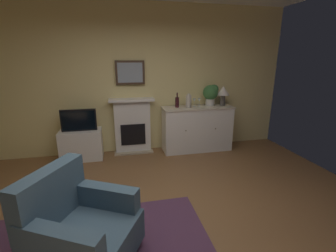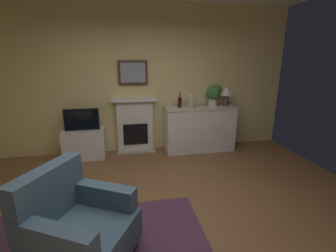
{
  "view_description": "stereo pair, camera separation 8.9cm",
  "coord_description": "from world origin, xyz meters",
  "views": [
    {
      "loc": [
        -0.46,
        -2.24,
        1.84
      ],
      "look_at": [
        0.17,
        0.62,
        1.0
      ],
      "focal_mm": 25.22,
      "sensor_mm": 36.0,
      "label": 1
    },
    {
      "loc": [
        -0.37,
        -2.26,
        1.84
      ],
      "look_at": [
        0.17,
        0.62,
        1.0
      ],
      "focal_mm": 25.22,
      "sensor_mm": 36.0,
      "label": 2
    }
  ],
  "objects": [
    {
      "name": "framed_picture",
      "position": [
        -0.18,
        2.39,
        1.58
      ],
      "size": [
        0.55,
        0.04,
        0.45
      ],
      "color": "#473323"
    },
    {
      "name": "ground_plane",
      "position": [
        0.0,
        0.0,
        -0.05
      ],
      "size": [
        5.99,
        5.0,
        0.1
      ],
      "primitive_type": "cube",
      "color": "brown",
      "rests_on": "ground"
    },
    {
      "name": "armchair",
      "position": [
        -0.85,
        -0.34,
        0.38
      ],
      "size": [
        1.07,
        1.05,
        0.92
      ],
      "color": "#3F596B",
      "rests_on": "ground_plane"
    },
    {
      "name": "sideboard_cabinet",
      "position": [
        1.12,
        2.16,
        0.46
      ],
      "size": [
        1.42,
        0.49,
        0.91
      ],
      "color": "white",
      "rests_on": "ground_plane"
    },
    {
      "name": "wine_glass_center",
      "position": [
        1.16,
        2.2,
        1.03
      ],
      "size": [
        0.07,
        0.07,
        0.16
      ],
      "color": "silver",
      "rests_on": "sideboard_cabinet"
    },
    {
      "name": "wine_bottle",
      "position": [
        0.7,
        2.19,
        1.02
      ],
      "size": [
        0.08,
        0.08,
        0.29
      ],
      "color": "#331419",
      "rests_on": "sideboard_cabinet"
    },
    {
      "name": "table_lamp",
      "position": [
        1.65,
        2.16,
        1.19
      ],
      "size": [
        0.26,
        0.26,
        0.4
      ],
      "color": "#4C4742",
      "rests_on": "sideboard_cabinet"
    },
    {
      "name": "wine_glass_left",
      "position": [
        1.05,
        2.18,
        1.03
      ],
      "size": [
        0.07,
        0.07,
        0.16
      ],
      "color": "silver",
      "rests_on": "sideboard_cabinet"
    },
    {
      "name": "tv_set",
      "position": [
        -1.15,
        2.16,
        0.76
      ],
      "size": [
        0.62,
        0.07,
        0.4
      ],
      "color": "black",
      "rests_on": "tv_cabinet"
    },
    {
      "name": "vase_decorative",
      "position": [
        0.91,
        2.11,
        1.05
      ],
      "size": [
        0.11,
        0.11,
        0.28
      ],
      "color": "beige",
      "rests_on": "sideboard_cabinet"
    },
    {
      "name": "wall_rear",
      "position": [
        0.0,
        2.47,
        1.43
      ],
      "size": [
        5.99,
        0.06,
        2.86
      ],
      "primitive_type": "cube",
      "color": "#EAD68C",
      "rests_on": "ground_plane"
    },
    {
      "name": "potted_plant_small",
      "position": [
        1.41,
        2.21,
        1.17
      ],
      "size": [
        0.3,
        0.3,
        0.43
      ],
      "color": "beige",
      "rests_on": "sideboard_cabinet"
    },
    {
      "name": "tv_cabinet",
      "position": [
        -1.15,
        2.18,
        0.28
      ],
      "size": [
        0.75,
        0.42,
        0.56
      ],
      "color": "white",
      "rests_on": "ground_plane"
    },
    {
      "name": "fireplace_unit",
      "position": [
        -0.18,
        2.34,
        0.55
      ],
      "size": [
        0.87,
        0.3,
        1.1
      ],
      "color": "white",
      "rests_on": "ground_plane"
    }
  ]
}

